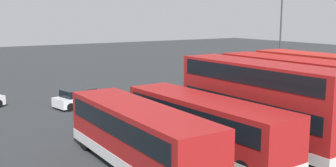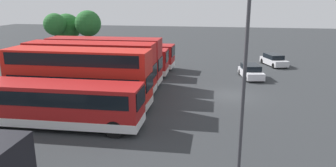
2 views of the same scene
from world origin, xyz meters
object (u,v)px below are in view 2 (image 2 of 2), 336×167
at_px(bus_single_deck_near_end, 52,103).
at_px(bus_double_decker_third, 91,67).
at_px(bus_single_deck_fifth, 119,61).
at_px(car_small_green, 274,60).
at_px(car_hatchback_silver, 251,72).
at_px(lamp_post_tall, 245,67).
at_px(bus_double_decker_fourth, 105,60).
at_px(bus_double_decker_second, 79,77).
at_px(bus_single_deck_sixth, 130,55).

relative_size(bus_single_deck_near_end, bus_double_decker_third, 1.06).
height_order(bus_single_deck_fifth, car_small_green, bus_single_deck_fifth).
distance_m(bus_single_deck_fifth, car_hatchback_silver, 14.23).
bearing_deg(bus_double_decker_third, bus_single_deck_fifth, -0.97).
height_order(bus_single_deck_near_end, car_small_green, bus_single_deck_near_end).
height_order(car_hatchback_silver, lamp_post_tall, lamp_post_tall).
xyz_separation_m(bus_double_decker_third, car_small_green, (15.62, -17.59, -1.75)).
distance_m(bus_single_deck_fifth, lamp_post_tall, 22.60).
bearing_deg(bus_single_deck_near_end, bus_double_decker_fourth, 2.34).
relative_size(bus_single_deck_fifth, car_hatchback_silver, 2.49).
relative_size(car_hatchback_silver, car_small_green, 0.94).
distance_m(bus_single_deck_near_end, bus_double_decker_second, 3.97).
xyz_separation_m(bus_double_decker_second, bus_double_decker_third, (3.61, 0.56, 0.00)).
relative_size(bus_single_deck_sixth, car_small_green, 2.29).
bearing_deg(car_hatchback_silver, bus_double_decker_third, 120.38).
xyz_separation_m(bus_double_decker_third, bus_single_deck_sixth, (10.78, -0.28, -0.83)).
xyz_separation_m(bus_double_decker_second, bus_single_deck_fifth, (10.63, 0.44, -0.83)).
height_order(bus_single_deck_fifth, car_hatchback_silver, bus_single_deck_fifth).
bearing_deg(bus_double_decker_fourth, bus_double_decker_third, 179.06).
height_order(bus_single_deck_sixth, car_hatchback_silver, bus_single_deck_sixth).
bearing_deg(bus_single_deck_sixth, bus_double_decker_fourth, 178.29).
height_order(bus_single_deck_near_end, bus_single_deck_sixth, same).
relative_size(bus_double_decker_third, car_hatchback_silver, 2.61).
relative_size(bus_single_deck_near_end, bus_single_deck_sixth, 1.13).
relative_size(bus_double_decker_second, bus_single_deck_sixth, 1.05).
distance_m(bus_double_decker_third, bus_single_deck_sixth, 10.82).
bearing_deg(car_small_green, bus_double_decker_second, 138.47).
bearing_deg(bus_single_deck_fifth, car_small_green, -63.79).
distance_m(bus_double_decker_second, car_hatchback_silver, 18.27).
relative_size(bus_double_decker_third, bus_double_decker_fourth, 1.03).
distance_m(car_hatchback_silver, lamp_post_tall, 20.66).
bearing_deg(bus_double_decker_second, car_small_green, -41.53).
xyz_separation_m(car_small_green, lamp_post_tall, (-27.30, 5.32, 4.62)).
xyz_separation_m(bus_single_deck_near_end, bus_double_decker_second, (3.89, -0.07, 0.82)).
xyz_separation_m(bus_double_decker_second, lamp_post_tall, (-8.07, -11.71, 2.87)).
distance_m(bus_single_deck_sixth, car_hatchback_silver, 14.22).
distance_m(bus_single_deck_near_end, bus_single_deck_fifth, 14.52).
height_order(bus_double_decker_third, bus_double_decker_fourth, same).
distance_m(bus_double_decker_second, car_small_green, 25.74).
xyz_separation_m(bus_double_decker_fourth, bus_single_deck_sixth, (7.55, -0.22, -0.83)).
height_order(bus_double_decker_second, bus_single_deck_fifth, bus_double_decker_second).
bearing_deg(bus_single_deck_near_end, bus_single_deck_sixth, 0.67).
height_order(bus_single_deck_fifth, bus_single_deck_sixth, same).
relative_size(bus_single_deck_sixth, lamp_post_tall, 1.14).
height_order(bus_double_decker_second, lamp_post_tall, lamp_post_tall).
bearing_deg(bus_double_decker_third, bus_double_decker_second, -171.17).
xyz_separation_m(car_hatchback_silver, lamp_post_tall, (-20.04, 1.99, 4.62)).
height_order(bus_single_deck_near_end, lamp_post_tall, lamp_post_tall).
bearing_deg(bus_double_decker_fourth, bus_single_deck_near_end, -177.66).
relative_size(bus_double_decker_fourth, bus_single_deck_sixth, 1.04).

